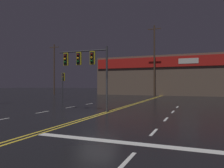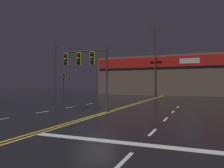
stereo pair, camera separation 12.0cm
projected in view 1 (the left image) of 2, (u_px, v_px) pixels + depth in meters
ground_plane at (97, 115)px, 13.87m from camera, size 200.00×200.00×0.00m
road_markings at (101, 118)px, 12.72m from camera, size 12.77×60.00×0.01m
traffic_signal_median at (85, 62)px, 16.36m from camera, size 4.11×0.36×4.73m
traffic_signal_corner_northwest at (63, 80)px, 26.88m from camera, size 0.42×0.36×3.42m
building_backdrop at (166, 76)px, 43.22m from camera, size 25.35×10.23×7.24m
utility_pole_row at (165, 60)px, 35.90m from camera, size 43.92×0.26×12.29m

